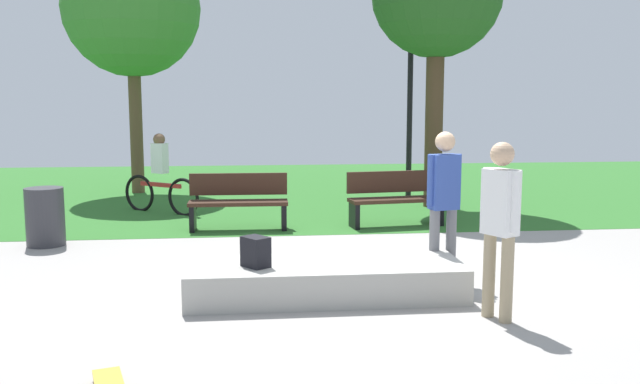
% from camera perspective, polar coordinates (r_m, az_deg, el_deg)
% --- Properties ---
extents(ground_plane, '(28.00, 28.00, 0.00)m').
position_cam_1_polar(ground_plane, '(8.20, 4.09, -7.05)').
color(ground_plane, '#9E9993').
extents(grass_lawn, '(26.60, 11.54, 0.01)m').
position_cam_1_polar(grass_lawn, '(16.23, -0.96, 0.38)').
color(grass_lawn, '#2D6B28').
rests_on(grass_lawn, ground_plane).
extents(concrete_ledge, '(2.94, 1.02, 0.37)m').
position_cam_1_polar(concrete_ledge, '(7.27, 0.45, -7.47)').
color(concrete_ledge, '#A8A59E').
rests_on(concrete_ledge, ground_plane).
extents(backpack_on_ledge, '(0.33, 0.34, 0.32)m').
position_cam_1_polar(backpack_on_ledge, '(7.06, -5.49, -5.08)').
color(backpack_on_ledge, black).
rests_on(backpack_on_ledge, concrete_ledge).
extents(skater_performing_trick, '(0.33, 0.39, 1.71)m').
position_cam_1_polar(skater_performing_trick, '(6.58, 15.04, -2.05)').
color(skater_performing_trick, tan).
rests_on(skater_performing_trick, ground_plane).
extents(skater_watching, '(0.42, 0.27, 1.74)m').
position_cam_1_polar(skater_watching, '(7.88, 10.48, -0.17)').
color(skater_watching, slate).
rests_on(skater_watching, ground_plane).
extents(park_bench_center_lawn, '(1.65, 0.68, 0.91)m').
position_cam_1_polar(park_bench_center_lawn, '(11.34, 6.40, -0.45)').
color(park_bench_center_lawn, '#331E14').
rests_on(park_bench_center_lawn, ground_plane).
extents(park_bench_by_oak, '(1.61, 0.50, 0.91)m').
position_cam_1_polar(park_bench_by_oak, '(11.02, -6.94, -0.70)').
color(park_bench_by_oak, '#331E14').
rests_on(park_bench_by_oak, ground_plane).
extents(tree_young_birch, '(3.02, 3.02, 5.63)m').
position_cam_1_polar(tree_young_birch, '(15.93, -15.70, 14.72)').
color(tree_young_birch, brown).
rests_on(tree_young_birch, grass_lawn).
extents(lamp_post, '(0.28, 0.28, 4.65)m').
position_cam_1_polar(lamp_post, '(14.76, 7.69, 10.42)').
color(lamp_post, black).
rests_on(lamp_post, ground_plane).
extents(trash_bin, '(0.54, 0.54, 0.85)m').
position_cam_1_polar(trash_bin, '(10.52, -22.32, -1.96)').
color(trash_bin, '#333338').
rests_on(trash_bin, ground_plane).
extents(cyclist_on_bicycle, '(1.51, 1.12, 1.52)m').
position_cam_1_polar(cyclist_on_bicycle, '(12.89, -13.40, 1.05)').
color(cyclist_on_bicycle, black).
rests_on(cyclist_on_bicycle, ground_plane).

